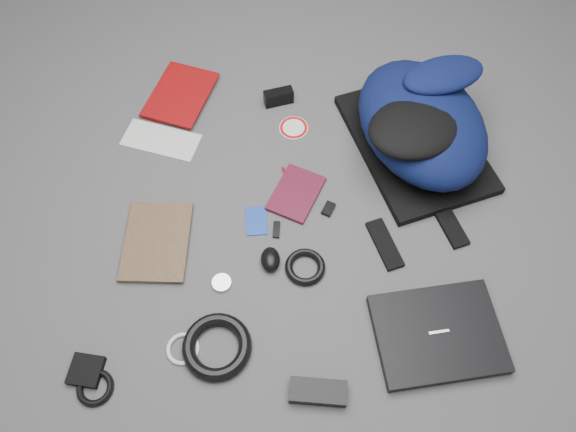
# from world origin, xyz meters

# --- Properties ---
(ground) EXTENTS (4.00, 4.00, 0.00)m
(ground) POSITION_xyz_m (0.00, 0.00, 0.00)
(ground) COLOR #4F4F51
(ground) RESTS_ON ground
(backpack) EXTENTS (0.55, 0.63, 0.22)m
(backpack) POSITION_xyz_m (0.36, 0.29, 0.11)
(backpack) COLOR black
(backpack) RESTS_ON ground
(laptop) EXTENTS (0.36, 0.31, 0.03)m
(laptop) POSITION_xyz_m (0.40, -0.30, 0.02)
(laptop) COLOR black
(laptop) RESTS_ON ground
(textbook_red) EXTENTS (0.23, 0.27, 0.03)m
(textbook_red) POSITION_xyz_m (-0.47, 0.44, 0.01)
(textbook_red) COLOR maroon
(textbook_red) RESTS_ON ground
(comic_book) EXTENTS (0.19, 0.25, 0.02)m
(comic_book) POSITION_xyz_m (-0.44, -0.11, 0.01)
(comic_book) COLOR #A5750B
(comic_book) RESTS_ON ground
(envelope) EXTENTS (0.25, 0.15, 0.00)m
(envelope) POSITION_xyz_m (-0.41, 0.24, 0.00)
(envelope) COLOR silver
(envelope) RESTS_ON ground
(dvd_case) EXTENTS (0.17, 0.20, 0.01)m
(dvd_case) POSITION_xyz_m (0.02, 0.08, 0.01)
(dvd_case) COLOR #3F0C1A
(dvd_case) RESTS_ON ground
(compact_camera) EXTENTS (0.10, 0.06, 0.05)m
(compact_camera) POSITION_xyz_m (-0.07, 0.43, 0.03)
(compact_camera) COLOR black
(compact_camera) RESTS_ON ground
(sticker_disc) EXTENTS (0.09, 0.09, 0.00)m
(sticker_disc) POSITION_xyz_m (-0.01, 0.33, 0.00)
(sticker_disc) COLOR white
(sticker_disc) RESTS_ON ground
(pen_teal) EXTENTS (0.03, 0.15, 0.01)m
(pen_teal) POSITION_xyz_m (0.04, 0.10, 0.00)
(pen_teal) COLOR #0E8083
(pen_teal) RESTS_ON ground
(pen_red) EXTENTS (0.06, 0.13, 0.01)m
(pen_red) POSITION_xyz_m (-0.00, 0.11, 0.00)
(pen_red) COLOR maroon
(pen_red) RESTS_ON ground
(id_badge) EXTENTS (0.07, 0.10, 0.00)m
(id_badge) POSITION_xyz_m (-0.09, -0.01, 0.00)
(id_badge) COLOR #163AA8
(id_badge) RESTS_ON ground
(usb_black) EXTENTS (0.02, 0.05, 0.01)m
(usb_black) POSITION_xyz_m (-0.03, -0.04, 0.00)
(usb_black) COLOR black
(usb_black) RESTS_ON ground
(usb_silver) EXTENTS (0.02, 0.05, 0.01)m
(usb_silver) POSITION_xyz_m (-0.04, 0.06, 0.01)
(usb_silver) COLOR #A9A9AB
(usb_silver) RESTS_ON ground
(key_fob) EXTENTS (0.04, 0.05, 0.01)m
(key_fob) POSITION_xyz_m (0.11, 0.04, 0.01)
(key_fob) COLOR black
(key_fob) RESTS_ON ground
(mouse) EXTENTS (0.06, 0.08, 0.04)m
(mouse) POSITION_xyz_m (-0.04, -0.14, 0.02)
(mouse) COLOR black
(mouse) RESTS_ON ground
(headphone_left) EXTENTS (0.06, 0.06, 0.01)m
(headphone_left) POSITION_xyz_m (-0.29, -0.18, 0.01)
(headphone_left) COLOR silver
(headphone_left) RESTS_ON ground
(headphone_right) EXTENTS (0.05, 0.05, 0.01)m
(headphone_right) POSITION_xyz_m (-0.16, -0.21, 0.01)
(headphone_right) COLOR silver
(headphone_right) RESTS_ON ground
(cable_coil) EXTENTS (0.11, 0.11, 0.02)m
(cable_coil) POSITION_xyz_m (0.06, -0.15, 0.01)
(cable_coil) COLOR black
(cable_coil) RESTS_ON ground
(power_brick) EXTENTS (0.14, 0.06, 0.03)m
(power_brick) POSITION_xyz_m (0.11, -0.47, 0.02)
(power_brick) COLOR black
(power_brick) RESTS_ON ground
(power_cord_coil) EXTENTS (0.21, 0.21, 0.03)m
(power_cord_coil) POSITION_xyz_m (-0.14, -0.38, 0.02)
(power_cord_coil) COLOR black
(power_cord_coil) RESTS_ON ground
(pouch) EXTENTS (0.08, 0.08, 0.02)m
(pouch) POSITION_xyz_m (-0.45, -0.47, 0.01)
(pouch) COLOR black
(pouch) RESTS_ON ground
(earbud_coil) EXTENTS (0.12, 0.12, 0.02)m
(earbud_coil) POSITION_xyz_m (-0.42, -0.51, 0.01)
(earbud_coil) COLOR black
(earbud_coil) RESTS_ON ground
(white_cable_coil) EXTENTS (0.09, 0.09, 0.01)m
(white_cable_coil) POSITION_xyz_m (-0.23, -0.39, 0.01)
(white_cable_coil) COLOR silver
(white_cable_coil) RESTS_ON ground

